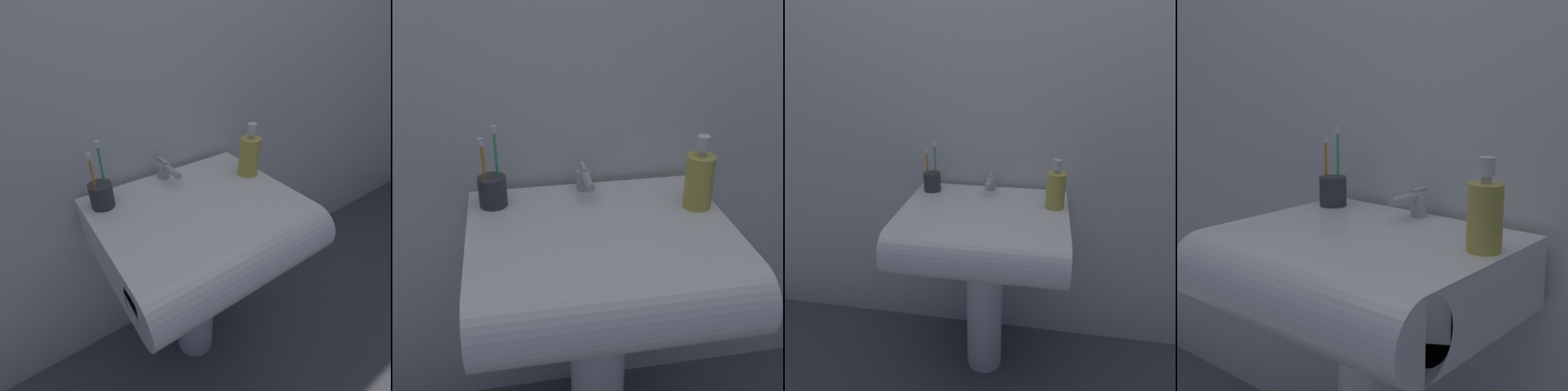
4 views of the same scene
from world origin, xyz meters
TOP-DOWN VIEW (x-y plane):
  - wall_back at (0.00, 0.27)m, footprint 5.00×0.05m
  - sink_pedestal at (0.00, 0.00)m, footprint 0.15×0.15m
  - sink_basin at (0.00, -0.06)m, footprint 0.63×0.54m
  - faucet at (-0.01, 0.17)m, footprint 0.04×0.14m
  - toothbrush_cup at (-0.25, 0.14)m, footprint 0.07×0.07m
  - soap_bottle at (0.26, 0.04)m, footprint 0.07×0.07m

SIDE VIEW (x-z plane):
  - sink_pedestal at x=0.00m, z-range 0.00..0.61m
  - sink_basin at x=0.00m, z-range 0.61..0.77m
  - faucet at x=-0.01m, z-range 0.77..0.84m
  - toothbrush_cup at x=-0.25m, z-range 0.71..0.92m
  - soap_bottle at x=0.26m, z-range 0.75..0.94m
  - wall_back at x=0.00m, z-range 0.00..2.40m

